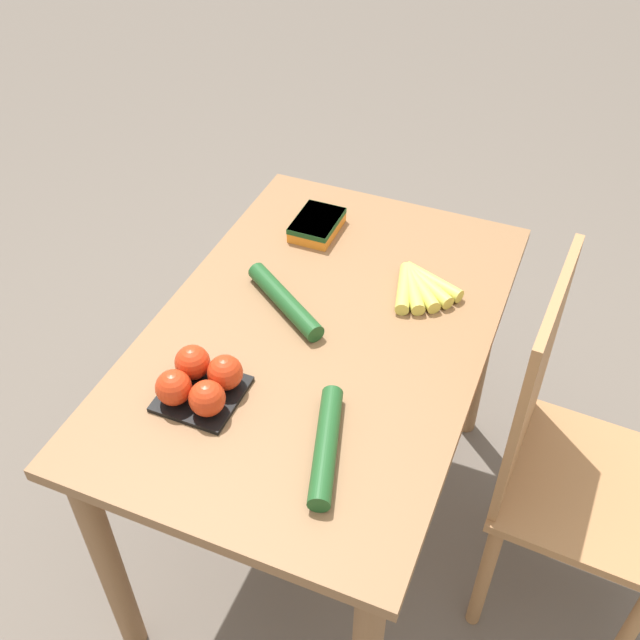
{
  "coord_description": "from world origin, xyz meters",
  "views": [
    {
      "loc": [
        1.14,
        0.47,
        1.92
      ],
      "look_at": [
        0.0,
        0.0,
        0.8
      ],
      "focal_mm": 42.0,
      "sensor_mm": 36.0,
      "label": 1
    }
  ],
  "objects": [
    {
      "name": "tomato_pack",
      "position": [
        0.28,
        -0.15,
        0.81
      ],
      "size": [
        0.16,
        0.16,
        0.08
      ],
      "color": "black",
      "rests_on": "dining_table"
    },
    {
      "name": "banana_bunch",
      "position": [
        -0.22,
        0.17,
        0.78
      ],
      "size": [
        0.17,
        0.17,
        0.03
      ],
      "color": "brown",
      "rests_on": "dining_table"
    },
    {
      "name": "ground_plane",
      "position": [
        0.0,
        0.0,
        0.0
      ],
      "size": [
        12.0,
        12.0,
        0.0
      ],
      "primitive_type": "plane",
      "color": "#665B51"
    },
    {
      "name": "dining_table",
      "position": [
        0.0,
        0.0,
        0.64
      ],
      "size": [
        1.14,
        0.74,
        0.77
      ],
      "color": "olive",
      "rests_on": "ground_plane"
    },
    {
      "name": "carrot_bag",
      "position": [
        -0.35,
        -0.15,
        0.79
      ],
      "size": [
        0.15,
        0.11,
        0.04
      ],
      "color": "orange",
      "rests_on": "dining_table"
    },
    {
      "name": "cucumber_far",
      "position": [
        0.31,
        0.14,
        0.79
      ],
      "size": [
        0.27,
        0.12,
        0.04
      ],
      "color": "#1E5123",
      "rests_on": "dining_table"
    },
    {
      "name": "cucumber_near",
      "position": [
        -0.04,
        -0.1,
        0.79
      ],
      "size": [
        0.19,
        0.25,
        0.04
      ],
      "color": "#1E5123",
      "rests_on": "dining_table"
    },
    {
      "name": "chair",
      "position": [
        -0.05,
        0.59,
        0.51
      ],
      "size": [
        0.44,
        0.42,
        1.0
      ],
      "rotation": [
        0.0,
        0.0,
        3.09
      ],
      "color": "#A87547",
      "rests_on": "ground_plane"
    }
  ]
}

